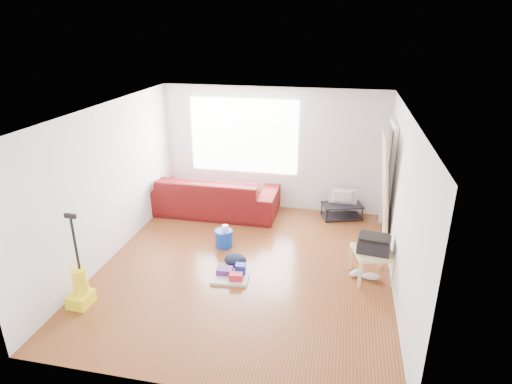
% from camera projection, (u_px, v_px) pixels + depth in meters
% --- Properties ---
extents(room, '(4.51, 5.01, 2.51)m').
position_uv_depth(room, '(251.00, 191.00, 6.50)').
color(room, '#633110').
rests_on(room, ground).
extents(sofa, '(2.66, 1.04, 0.78)m').
position_uv_depth(sofa, '(213.00, 212.00, 8.83)').
color(sofa, '#4B0C0D').
rests_on(sofa, ground).
extents(tv_stand, '(0.87, 0.67, 0.29)m').
position_uv_depth(tv_stand, '(342.00, 210.00, 8.52)').
color(tv_stand, black).
rests_on(tv_stand, ground).
extents(tv, '(0.55, 0.07, 0.32)m').
position_uv_depth(tv, '(343.00, 197.00, 8.42)').
color(tv, black).
rests_on(tv, tv_stand).
extents(side_table, '(0.68, 0.68, 0.46)m').
position_uv_depth(side_table, '(373.00, 255.00, 6.44)').
color(side_table, tan).
rests_on(side_table, ground).
extents(printer, '(0.52, 0.42, 0.25)m').
position_uv_depth(printer, '(374.00, 244.00, 6.37)').
color(printer, black).
rests_on(printer, side_table).
extents(bucket, '(0.33, 0.33, 0.30)m').
position_uv_depth(bucket, '(224.00, 246.00, 7.49)').
color(bucket, '#123EB2').
rests_on(bucket, ground).
extents(toilet_paper, '(0.11, 0.11, 0.10)m').
position_uv_depth(toilet_paper, '(225.00, 236.00, 7.41)').
color(toilet_paper, white).
rests_on(toilet_paper, bucket).
extents(cleaning_tray, '(0.59, 0.49, 0.20)m').
position_uv_depth(cleaning_tray, '(232.00, 275.00, 6.53)').
color(cleaning_tray, silver).
rests_on(cleaning_tray, ground).
extents(backpack, '(0.44, 0.39, 0.21)m').
position_uv_depth(backpack, '(236.00, 266.00, 6.88)').
color(backpack, black).
rests_on(backpack, ground).
extents(sneakers, '(0.49, 0.27, 0.11)m').
position_uv_depth(sneakers, '(364.00, 275.00, 6.54)').
color(sneakers, silver).
rests_on(sneakers, ground).
extents(vacuum, '(0.30, 0.33, 1.35)m').
position_uv_depth(vacuum, '(80.00, 288.00, 5.86)').
color(vacuum, yellow).
rests_on(vacuum, ground).
extents(door_panel, '(0.25, 0.81, 2.01)m').
position_uv_depth(door_panel, '(379.00, 247.00, 7.46)').
color(door_panel, tan).
rests_on(door_panel, ground).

